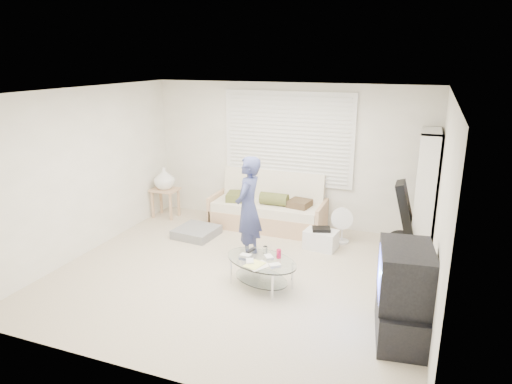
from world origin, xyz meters
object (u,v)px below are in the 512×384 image
at_px(bookshelf, 425,192).
at_px(tv_unit, 403,295).
at_px(futon_sofa, 268,210).
at_px(coffee_table, 261,265).

xyz_separation_m(bookshelf, tv_unit, (-0.13, -2.52, -0.44)).
relative_size(futon_sofa, coffee_table, 1.67).
height_order(futon_sofa, tv_unit, tv_unit).
relative_size(tv_unit, coffee_table, 0.86).
distance_m(tv_unit, coffee_table, 1.87).
bearing_deg(tv_unit, bookshelf, 87.16).
height_order(bookshelf, coffee_table, bookshelf).
xyz_separation_m(futon_sofa, bookshelf, (2.55, -0.10, 0.62)).
bearing_deg(futon_sofa, bookshelf, -2.32).
distance_m(bookshelf, tv_unit, 2.56).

